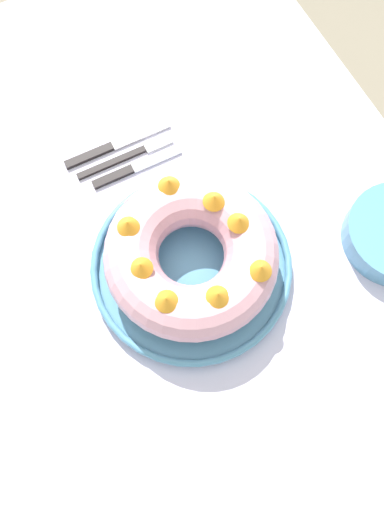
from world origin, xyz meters
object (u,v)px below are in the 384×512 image
object	(u,v)px
serving_dish	(192,267)
fork	(132,154)
serving_knife	(111,147)
cake_knife	(131,169)
bundt_cake	(192,256)

from	to	relation	value
serving_dish	fork	size ratio (longest dim) A/B	1.79
serving_knife	cake_knife	xyz separation A→B (m)	(0.06, 0.01, 0.00)
bundt_cake	fork	size ratio (longest dim) A/B	1.48
cake_knife	bundt_cake	bearing A→B (deg)	4.19
serving_dish	cake_knife	distance (m)	0.22
fork	serving_knife	size ratio (longest dim) A/B	0.90
serving_dish	fork	world-z (taller)	serving_dish
bundt_cake	fork	xyz separation A→B (m)	(-0.25, 0.00, -0.07)
serving_dish	serving_knife	size ratio (longest dim) A/B	1.61
serving_dish	bundt_cake	bearing A→B (deg)	155.36
fork	bundt_cake	bearing A→B (deg)	-1.52
serving_dish	serving_knife	distance (m)	0.28
bundt_cake	serving_knife	size ratio (longest dim) A/B	1.33
bundt_cake	serving_knife	distance (m)	0.29
serving_knife	bundt_cake	bearing A→B (deg)	9.15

